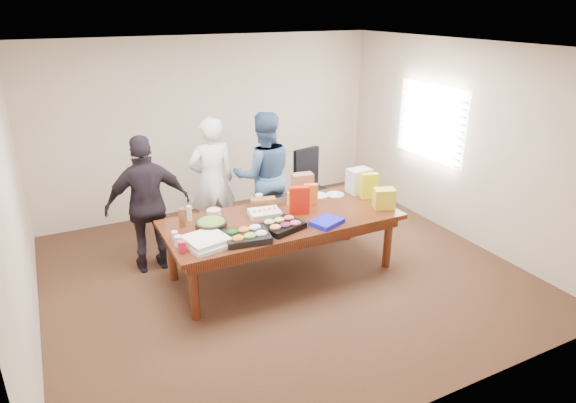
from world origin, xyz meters
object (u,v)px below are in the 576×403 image
office_chair (313,190)px  person_right (264,175)px  conference_table (282,246)px  person_center (212,181)px  salad_bowl (211,226)px  sheet_cake (265,213)px

office_chair → person_right: person_right is taller
conference_table → person_center: bearing=109.7°
conference_table → salad_bowl: 0.98m
office_chair → person_center: 1.56m
person_right → salad_bowl: bearing=57.9°
conference_table → person_center: size_ratio=1.58×
conference_table → person_right: (0.27, 1.12, 0.52)m
person_center → sheet_cake: (0.28, -1.09, -0.10)m
conference_table → sheet_cake: (-0.16, 0.15, 0.41)m
office_chair → person_right: (-0.81, -0.04, 0.36)m
office_chair → sheet_cake: 1.62m
sheet_cake → salad_bowl: size_ratio=1.01×
conference_table → person_center: 1.41m
conference_table → person_right: person_right is taller
conference_table → salad_bowl: size_ratio=7.72×
person_right → sheet_cake: bearing=80.0°
person_center → salad_bowl: size_ratio=4.87×
conference_table → salad_bowl: (-0.87, 0.03, 0.43)m
person_right → sheet_cake: size_ratio=4.87×
office_chair → sheet_cake: bearing=-152.8°
person_center → person_right: person_right is taller
conference_table → sheet_cake: 0.46m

